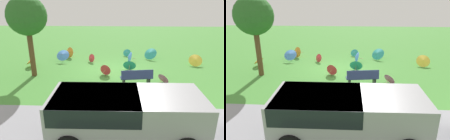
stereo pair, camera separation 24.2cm
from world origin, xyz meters
TOP-DOWN VIEW (x-y plane):
  - ground at (0.00, 0.00)m, footprint 40.00×40.00m
  - road_strip at (0.00, 6.69)m, footprint 40.00×4.09m
  - van_dark at (-0.50, 6.59)m, footprint 4.62×2.16m
  - park_bench at (-1.30, 2.49)m, footprint 1.65×0.72m
  - shade_tree at (4.45, 1.18)m, footprint 2.08×2.08m
  - parasol_yellow_0 at (-5.41, -1.02)m, footprint 0.96×0.81m
  - parasol_teal_0 at (-0.99, -3.16)m, footprint 0.66×0.63m
  - parasol_orange_0 at (5.29, -0.43)m, footprint 0.78×0.82m
  - parasol_blue_0 at (-1.07, -1.49)m, footprint 0.74×0.81m
  - parasol_red_0 at (1.53, -1.53)m, footprint 0.58×0.56m
  - parasol_blue_2 at (3.49, -1.56)m, footprint 0.89×0.85m
  - parasol_teal_1 at (-2.64, -2.44)m, footprint 1.17×1.13m
  - parasol_teal_3 at (-1.05, 0.09)m, footprint 0.84×0.84m
  - parasol_orange_1 at (3.30, -2.63)m, footprint 0.78×0.80m
  - parasol_red_1 at (0.34, 0.92)m, footprint 0.68×0.64m
  - parasol_pink_0 at (-2.75, 2.06)m, footprint 0.73×0.75m

SIDE VIEW (x-z plane):
  - ground at x=0.00m, z-range 0.00..0.00m
  - road_strip at x=0.00m, z-range 0.00..0.01m
  - parasol_teal_0 at x=-0.99m, z-range 0.00..0.54m
  - parasol_red_0 at x=1.53m, z-range 0.00..0.58m
  - parasol_pink_0 at x=-2.75m, z-range 0.00..0.59m
  - parasol_red_1 at x=0.34m, z-range 0.00..0.65m
  - parasol_teal_3 at x=-1.05m, z-range 0.00..0.74m
  - parasol_yellow_0 at x=-5.41m, z-range 0.00..0.77m
  - parasol_orange_1 at x=3.30m, z-range 0.00..0.77m
  - parasol_blue_0 at x=-1.07m, z-range 0.00..0.78m
  - parasol_orange_0 at x=5.29m, z-range 0.07..0.71m
  - parasol_teal_1 at x=-2.64m, z-range 0.01..0.85m
  - park_bench at x=-1.30m, z-range 0.01..0.92m
  - parasol_blue_2 at x=3.49m, z-range 0.08..0.93m
  - van_dark at x=-0.50m, z-range 0.15..1.68m
  - shade_tree at x=4.45m, z-range 1.11..5.50m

